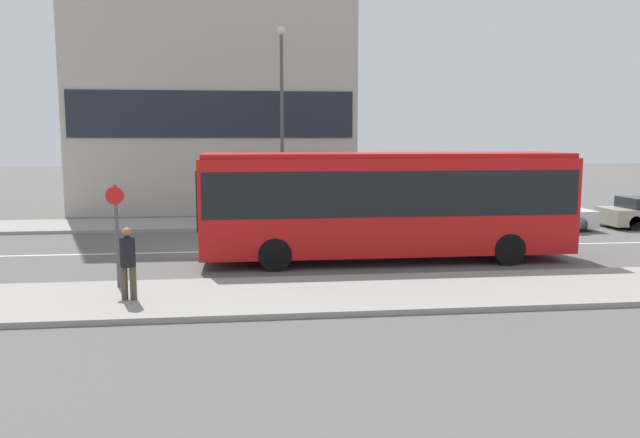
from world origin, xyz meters
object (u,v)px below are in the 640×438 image
at_px(city_bus, 386,199).
at_px(street_lamp, 282,108).
at_px(pedestrian_near_stop, 128,259).
at_px(bus_stop_sign, 117,227).
at_px(parked_car_0, 539,214).

relative_size(city_bus, street_lamp, 1.40).
xyz_separation_m(pedestrian_near_stop, street_lamp, (4.18, 11.65, 3.89)).
bearing_deg(bus_stop_sign, city_bus, 22.37).
xyz_separation_m(city_bus, pedestrian_near_stop, (-6.95, -4.34, -0.84)).
relative_size(parked_car_0, street_lamp, 0.52).
xyz_separation_m(bus_stop_sign, street_lamp, (4.66, 10.36, 3.34)).
relative_size(bus_stop_sign, street_lamp, 0.31).
height_order(city_bus, street_lamp, street_lamp).
height_order(pedestrian_near_stop, bus_stop_sign, bus_stop_sign).
relative_size(parked_car_0, bus_stop_sign, 1.64).
bearing_deg(parked_car_0, street_lamp, 170.10).
xyz_separation_m(parked_car_0, bus_stop_sign, (-15.06, -8.55, 0.98)).
bearing_deg(bus_stop_sign, street_lamp, 65.78).
bearing_deg(parked_car_0, city_bus, -144.26).
bearing_deg(parked_car_0, pedestrian_near_stop, -146.00).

